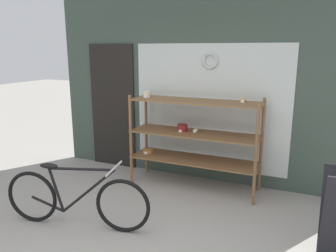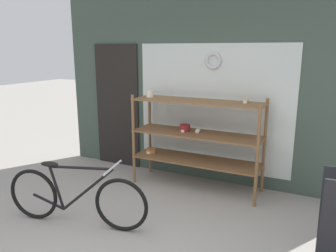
% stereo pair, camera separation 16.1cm
% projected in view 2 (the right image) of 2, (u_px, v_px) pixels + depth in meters
% --- Properties ---
extents(storefront_facade, '(4.86, 0.13, 3.57)m').
position_uv_depth(storefront_facade, '(199.00, 69.00, 4.94)').
color(storefront_facade, '#3D4C42').
rests_on(storefront_facade, ground_plane).
extents(display_case, '(1.88, 0.55, 1.40)m').
position_uv_depth(display_case, '(195.00, 133.00, 4.74)').
color(display_case, brown).
rests_on(display_case, ground_plane).
extents(bicycle, '(1.73, 0.52, 0.76)m').
position_uv_depth(bicycle, '(75.00, 197.00, 3.79)').
color(bicycle, black).
rests_on(bicycle, ground_plane).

